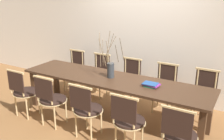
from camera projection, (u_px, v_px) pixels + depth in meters
The scene contains 15 objects.
ground_plane at pixel (112, 117), 4.41m from camera, with size 16.00×16.00×0.00m, color olive.
wall_rear at pixel (144, 19), 4.95m from camera, with size 12.00×0.06×3.20m.
dining_table at pixel (112, 83), 4.21m from camera, with size 3.30×0.81×0.73m.
chair_near_leftend at pixel (24, 90), 4.32m from camera, with size 0.45×0.45×0.89m.
chair_near_left at pixel (51, 98), 4.01m from camera, with size 0.45×0.45×0.89m.
chair_near_center at pixel (86, 108), 3.68m from camera, with size 0.45×0.45×0.89m.
chair_near_right at pixel (128, 119), 3.35m from camera, with size 0.45×0.45×0.89m.
chair_near_rightend at pixel (179, 134), 3.02m from camera, with size 0.45×0.45×0.89m.
chair_far_leftend at pixel (74, 69), 5.51m from camera, with size 0.45×0.45×0.89m.
chair_far_left at pixel (99, 73), 5.19m from camera, with size 0.45×0.45×0.89m.
chair_far_center at pixel (129, 79), 4.86m from camera, with size 0.45×0.45×0.89m.
chair_far_right at pixel (164, 86), 4.52m from camera, with size 0.45×0.45×0.89m.
chair_far_rightend at pixel (204, 93), 4.19m from camera, with size 0.45×0.45×0.89m.
vase_centerpiece at pixel (111, 69), 4.19m from camera, with size 0.49×0.49×0.78m.
book_stack at pixel (151, 85), 3.83m from camera, with size 0.27×0.20×0.05m.
Camera 1 is at (1.97, -3.40, 2.16)m, focal length 40.00 mm.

